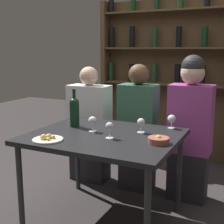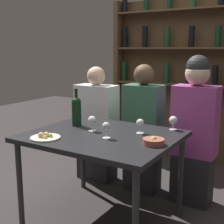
{
  "view_description": "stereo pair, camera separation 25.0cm",
  "coord_description": "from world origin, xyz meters",
  "px_view_note": "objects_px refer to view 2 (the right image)",
  "views": [
    {
      "loc": [
        1.06,
        -2.07,
        1.37
      ],
      "look_at": [
        0.0,
        0.14,
        0.87
      ],
      "focal_mm": 50.0,
      "sensor_mm": 36.0,
      "label": 1
    },
    {
      "loc": [
        1.28,
        -1.95,
        1.37
      ],
      "look_at": [
        0.0,
        0.14,
        0.87
      ],
      "focal_mm": 50.0,
      "sensor_mm": 36.0,
      "label": 2
    }
  ],
  "objects_px": {
    "wine_glass_0": "(140,123)",
    "wine_glass_1": "(106,127)",
    "seated_person_right": "(194,133)",
    "wine_glass_3": "(92,121)",
    "snack_bowl": "(154,141)",
    "seated_person_center": "(143,132)",
    "wine_glass_2": "(173,121)",
    "wine_bottle": "(76,110)",
    "seated_person_left": "(97,128)",
    "food_plate_0": "(45,137)"
  },
  "relations": [
    {
      "from": "seated_person_center",
      "to": "seated_person_right",
      "type": "xyz_separation_m",
      "value": [
        0.5,
        0.0,
        0.07
      ]
    },
    {
      "from": "wine_glass_0",
      "to": "food_plate_0",
      "type": "relative_size",
      "value": 0.53
    },
    {
      "from": "seated_person_center",
      "to": "snack_bowl",
      "type": "bearing_deg",
      "value": -59.26
    },
    {
      "from": "wine_glass_3",
      "to": "seated_person_right",
      "type": "relative_size",
      "value": 0.09
    },
    {
      "from": "wine_glass_0",
      "to": "seated_person_right",
      "type": "xyz_separation_m",
      "value": [
        0.28,
        0.5,
        -0.15
      ]
    },
    {
      "from": "wine_glass_2",
      "to": "wine_glass_3",
      "type": "bearing_deg",
      "value": -144.98
    },
    {
      "from": "wine_glass_0",
      "to": "seated_person_left",
      "type": "xyz_separation_m",
      "value": [
        -0.75,
        0.5,
        -0.25
      ]
    },
    {
      "from": "snack_bowl",
      "to": "wine_glass_1",
      "type": "bearing_deg",
      "value": -174.33
    },
    {
      "from": "seated_person_left",
      "to": "seated_person_center",
      "type": "xyz_separation_m",
      "value": [
        0.54,
        0.0,
        0.03
      ]
    },
    {
      "from": "wine_glass_0",
      "to": "wine_glass_3",
      "type": "height_order",
      "value": "wine_glass_3"
    },
    {
      "from": "seated_person_left",
      "to": "seated_person_center",
      "type": "height_order",
      "value": "seated_person_center"
    },
    {
      "from": "food_plate_0",
      "to": "seated_person_center",
      "type": "bearing_deg",
      "value": 72.58
    },
    {
      "from": "wine_bottle",
      "to": "wine_glass_0",
      "type": "relative_size",
      "value": 2.76
    },
    {
      "from": "wine_bottle",
      "to": "snack_bowl",
      "type": "bearing_deg",
      "value": -11.3
    },
    {
      "from": "wine_glass_1",
      "to": "wine_glass_3",
      "type": "xyz_separation_m",
      "value": [
        -0.21,
        0.11,
        -0.0
      ]
    },
    {
      "from": "wine_glass_0",
      "to": "seated_person_right",
      "type": "distance_m",
      "value": 0.6
    },
    {
      "from": "wine_bottle",
      "to": "food_plate_0",
      "type": "relative_size",
      "value": 1.45
    },
    {
      "from": "seated_person_center",
      "to": "seated_person_right",
      "type": "relative_size",
      "value": 0.93
    },
    {
      "from": "wine_glass_2",
      "to": "seated_person_right",
      "type": "xyz_separation_m",
      "value": [
        0.1,
        0.26,
        -0.15
      ]
    },
    {
      "from": "wine_glass_0",
      "to": "snack_bowl",
      "type": "relative_size",
      "value": 0.78
    },
    {
      "from": "snack_bowl",
      "to": "wine_glass_3",
      "type": "bearing_deg",
      "value": 172.33
    },
    {
      "from": "wine_glass_1",
      "to": "seated_person_right",
      "type": "bearing_deg",
      "value": 60.12
    },
    {
      "from": "wine_glass_3",
      "to": "seated_person_left",
      "type": "xyz_separation_m",
      "value": [
        -0.4,
        0.64,
        -0.25
      ]
    },
    {
      "from": "wine_glass_0",
      "to": "wine_glass_3",
      "type": "distance_m",
      "value": 0.38
    },
    {
      "from": "wine_glass_0",
      "to": "wine_glass_1",
      "type": "distance_m",
      "value": 0.29
    },
    {
      "from": "wine_glass_3",
      "to": "food_plate_0",
      "type": "xyz_separation_m",
      "value": [
        -0.17,
        -0.36,
        -0.07
      ]
    },
    {
      "from": "wine_glass_3",
      "to": "seated_person_center",
      "type": "xyz_separation_m",
      "value": [
        0.14,
        0.64,
        -0.22
      ]
    },
    {
      "from": "seated_person_center",
      "to": "seated_person_right",
      "type": "height_order",
      "value": "seated_person_right"
    },
    {
      "from": "wine_bottle",
      "to": "wine_glass_3",
      "type": "relative_size",
      "value": 2.57
    },
    {
      "from": "wine_bottle",
      "to": "snack_bowl",
      "type": "relative_size",
      "value": 2.14
    },
    {
      "from": "wine_glass_3",
      "to": "snack_bowl",
      "type": "xyz_separation_m",
      "value": [
        0.57,
        -0.08,
        -0.06
      ]
    },
    {
      "from": "wine_glass_2",
      "to": "seated_person_left",
      "type": "xyz_separation_m",
      "value": [
        -0.93,
        0.26,
        -0.24
      ]
    },
    {
      "from": "wine_glass_0",
      "to": "seated_person_left",
      "type": "relative_size",
      "value": 0.1
    },
    {
      "from": "wine_bottle",
      "to": "wine_glass_1",
      "type": "bearing_deg",
      "value": -24.49
    },
    {
      "from": "wine_glass_0",
      "to": "wine_glass_3",
      "type": "relative_size",
      "value": 0.93
    },
    {
      "from": "wine_glass_3",
      "to": "seated_person_center",
      "type": "distance_m",
      "value": 0.69
    },
    {
      "from": "wine_glass_2",
      "to": "seated_person_right",
      "type": "bearing_deg",
      "value": 69.22
    },
    {
      "from": "seated_person_center",
      "to": "wine_glass_3",
      "type": "bearing_deg",
      "value": -102.39
    },
    {
      "from": "wine_glass_0",
      "to": "wine_glass_1",
      "type": "relative_size",
      "value": 0.95
    },
    {
      "from": "wine_glass_2",
      "to": "wine_glass_3",
      "type": "distance_m",
      "value": 0.66
    },
    {
      "from": "wine_bottle",
      "to": "wine_glass_1",
      "type": "relative_size",
      "value": 2.62
    },
    {
      "from": "seated_person_left",
      "to": "seated_person_right",
      "type": "relative_size",
      "value": 0.9
    },
    {
      "from": "wine_glass_2",
      "to": "seated_person_right",
      "type": "distance_m",
      "value": 0.32
    },
    {
      "from": "wine_bottle",
      "to": "snack_bowl",
      "type": "distance_m",
      "value": 0.81
    },
    {
      "from": "snack_bowl",
      "to": "seated_person_right",
      "type": "distance_m",
      "value": 0.73
    },
    {
      "from": "wine_bottle",
      "to": "seated_person_right",
      "type": "distance_m",
      "value": 1.05
    },
    {
      "from": "wine_glass_2",
      "to": "food_plate_0",
      "type": "xyz_separation_m",
      "value": [
        -0.71,
        -0.73,
        -0.06
      ]
    },
    {
      "from": "food_plate_0",
      "to": "seated_person_right",
      "type": "distance_m",
      "value": 1.29
    },
    {
      "from": "wine_glass_1",
      "to": "wine_glass_3",
      "type": "bearing_deg",
      "value": 151.26
    },
    {
      "from": "wine_bottle",
      "to": "wine_glass_2",
      "type": "relative_size",
      "value": 2.79
    }
  ]
}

